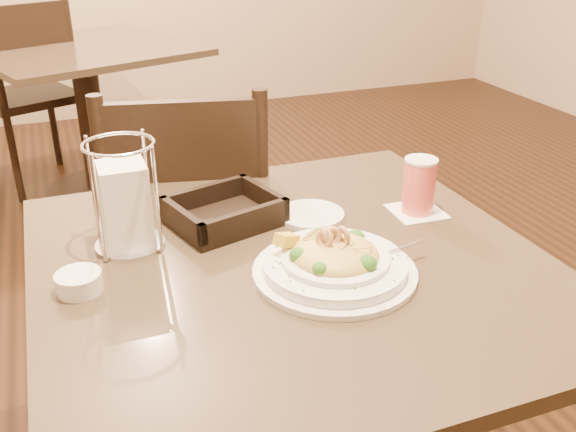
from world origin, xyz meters
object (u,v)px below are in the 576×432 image
object	(u,v)px
bread_basket	(225,214)
pasta_bowl	(334,261)
dining_chair_far	(30,89)
background_table	(88,95)
drink_glass	(419,186)
main_table	(292,362)
dining_chair_near	(191,239)
napkin_caddy	(125,203)
butter_ramekin	(79,282)
side_plate	(311,215)

from	to	relation	value
bread_basket	pasta_bowl	bearing A→B (deg)	-64.90
dining_chair_far	background_table	bearing A→B (deg)	119.25
drink_glass	bread_basket	xyz separation A→B (m)	(-0.39, 0.09, -0.04)
main_table	dining_chair_near	distance (m)	0.58
dining_chair_far	napkin_caddy	bearing A→B (deg)	72.47
bread_basket	butter_ramekin	bearing A→B (deg)	-151.69
background_table	pasta_bowl	bearing A→B (deg)	-83.87
dining_chair_far	side_plate	distance (m)	2.30
dining_chair_far	drink_glass	bearing A→B (deg)	86.26
dining_chair_far	side_plate	xyz separation A→B (m)	(0.54, -2.22, 0.23)
side_plate	main_table	bearing A→B (deg)	-123.12
napkin_caddy	side_plate	size ratio (longest dim) A/B	1.50
bread_basket	dining_chair_far	bearing A→B (deg)	99.63
main_table	side_plate	xyz separation A→B (m)	(0.10, 0.16, 0.23)
dining_chair_far	bread_basket	bearing A→B (deg)	77.48
main_table	bread_basket	world-z (taller)	bread_basket
main_table	napkin_caddy	xyz separation A→B (m)	(-0.26, 0.16, 0.32)
dining_chair_near	napkin_caddy	world-z (taller)	same
dining_chair_near	drink_glass	world-z (taller)	dining_chair_near
dining_chair_near	bread_basket	distance (m)	0.46
dining_chair_near	drink_glass	xyz separation A→B (m)	(0.38, -0.48, 0.28)
dining_chair_far	bread_basket	size ratio (longest dim) A/B	3.88
main_table	background_table	size ratio (longest dim) A/B	0.78
dining_chair_far	side_plate	bearing A→B (deg)	81.62
pasta_bowl	napkin_caddy	size ratio (longest dim) A/B	1.53
background_table	dining_chair_near	xyz separation A→B (m)	(0.12, -1.60, 0.00)
main_table	napkin_caddy	distance (m)	0.44
pasta_bowl	dining_chair_near	bearing A→B (deg)	100.43
main_table	pasta_bowl	size ratio (longest dim) A/B	2.85
dining_chair_far	bread_basket	xyz separation A→B (m)	(0.37, -2.19, 0.25)
background_table	dining_chair_far	bearing A→B (deg)	141.40
dining_chair_near	side_plate	world-z (taller)	dining_chair_near
dining_chair_near	bread_basket	xyz separation A→B (m)	(-0.00, -0.38, 0.25)
pasta_bowl	bread_basket	distance (m)	0.29
pasta_bowl	main_table	bearing A→B (deg)	125.57
dining_chair_far	pasta_bowl	distance (m)	2.51
main_table	bread_basket	size ratio (longest dim) A/B	3.75
napkin_caddy	side_plate	distance (m)	0.37
side_plate	butter_ramekin	xyz separation A→B (m)	(-0.47, -0.13, 0.01)
pasta_bowl	butter_ramekin	distance (m)	0.43
napkin_caddy	pasta_bowl	bearing A→B (deg)	-36.48
dining_chair_near	butter_ramekin	size ratio (longest dim) A/B	12.22
main_table	dining_chair_far	world-z (taller)	dining_chair_far
butter_ramekin	dining_chair_far	bearing A→B (deg)	91.88
drink_glass	bread_basket	distance (m)	0.40
napkin_caddy	butter_ramekin	distance (m)	0.18
napkin_caddy	side_plate	xyz separation A→B (m)	(0.36, -0.01, -0.08)
pasta_bowl	drink_glass	distance (m)	0.32
background_table	side_plate	world-z (taller)	side_plate
drink_glass	bread_basket	size ratio (longest dim) A/B	0.49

